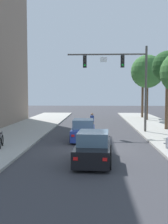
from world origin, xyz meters
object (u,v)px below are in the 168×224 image
Objects in this scene: car_lead_blue at (83,131)px; street_tree_third at (147,72)px; traffic_signal_mast at (123,72)px; pedestrian_crossing_road at (92,121)px; street_tree_second at (168,67)px; street_tree_farthest at (143,76)px; fire_hydrant at (167,142)px; bicycle_leaning at (1,141)px; car_following_black at (93,148)px.

street_tree_third is at bearing 62.75° from car_lead_blue.
traffic_signal_mast is 5.50m from pedestrian_crossing_road.
street_tree_second is 12.42m from street_tree_farthest.
bicycle_leaning is at bearing -178.63° from fire_hydrant.
street_tree_third is (6.65, 20.77, 5.57)m from car_following_black.
pedestrian_crossing_road is 0.94× the size of bicycle_leaning.
street_tree_farthest is at bearing 74.58° from car_following_black.
street_tree_farthest is (6.68, 24.23, 5.28)m from car_following_black.
pedestrian_crossing_road is (-2.76, 1.67, -4.45)m from traffic_signal_mast.
street_tree_third is at bearing 72.26° from car_following_black.
car_lead_blue is at bearing -95.85° from pedestrian_crossing_road.
pedestrian_crossing_road reaches higher than bicycle_leaning.
traffic_signal_mast reaches higher than street_tree_second.
fire_hydrant is (4.52, 2.94, -0.22)m from car_following_black.
traffic_signal_mast is 4.62m from street_tree_second.
street_tree_second is 8.97m from street_tree_third.
car_following_black is at bearing -103.86° from traffic_signal_mast.
bicycle_leaning is 0.21× the size of street_tree_third.
car_following_black is 2.48× the size of bicycle_leaning.
traffic_signal_mast is 11.40m from street_tree_third.
bicycle_leaning is 0.24× the size of street_tree_second.
street_tree_second reaches higher than bicycle_leaning.
street_tree_second reaches higher than fire_hydrant.
car_following_black is at bearing -88.81° from pedestrian_crossing_road.
bicycle_leaning is at bearing -137.84° from traffic_signal_mast.
pedestrian_crossing_road is 2.28× the size of fire_hydrant.
car_lead_blue is 0.52× the size of street_tree_third.
car_following_black is 0.52× the size of street_tree_third.
car_following_black reaches higher than bicycle_leaning.
car_lead_blue is 0.99× the size of car_following_black.
pedestrian_crossing_road reaches higher than fire_hydrant.
pedestrian_crossing_road is at bearing 118.12° from fire_hydrant.
traffic_signal_mast is 8.96m from fire_hydrant.
car_lead_blue is 10.78m from street_tree_second.
car_following_black is 0.59× the size of street_tree_farthest.
car_lead_blue is at bearing -117.25° from street_tree_third.
pedestrian_crossing_road is 0.22× the size of street_tree_second.
car_following_black is at bearing -105.42° from street_tree_farthest.
pedestrian_crossing_road is at bearing 179.61° from street_tree_second.
street_tree_third reaches higher than street_tree_farthest.
bicycle_leaning is at bearing -144.02° from car_lead_blue.
street_tree_second is (2.27, 8.87, 5.48)m from fire_hydrant.
car_following_black is 5.39m from fire_hydrant.
car_lead_blue is 5.92× the size of fire_hydrant.
fire_hydrant is at bearing -104.38° from street_tree_second.
car_lead_blue is 5.60m from pedestrian_crossing_road.
pedestrian_crossing_road reaches higher than car_following_black.
street_tree_second is (12.56, 9.12, 5.44)m from bicycle_leaning.
street_tree_third reaches higher than fire_hydrant.
car_following_black is at bearing -119.91° from street_tree_second.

